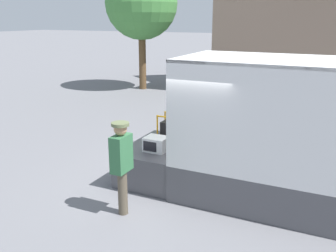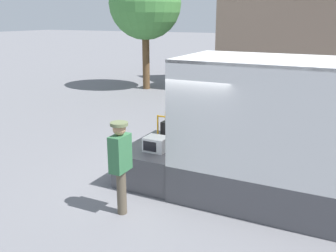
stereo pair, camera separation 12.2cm
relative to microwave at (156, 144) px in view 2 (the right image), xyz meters
The scene contains 7 objects.
ground_plane 1.15m from the microwave, 31.22° to the left, with size 160.00×160.00×0.00m, color slate.
tailgate_deck 0.65m from the microwave, 104.25° to the left, with size 1.34×2.02×0.77m, color #4C4C51.
microwave is the anchor object (origin of this frame).
portable_generator 0.84m from the microwave, 86.01° to the left, with size 0.70×0.45×0.62m.
worker_person 1.49m from the microwave, 88.02° to the right, with size 0.32×0.44×1.79m.
house_backdrop 14.30m from the microwave, 80.42° to the left, with size 9.70×7.48×8.52m.
street_tree 12.06m from the microwave, 120.80° to the left, with size 3.56×3.56×6.04m.
Camera 2 is at (3.09, -7.14, 3.58)m, focal length 40.00 mm.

